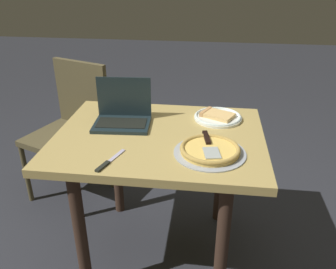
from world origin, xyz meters
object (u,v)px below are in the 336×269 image
Objects in this scene: table_knife at (108,162)px; dining_table at (160,154)px; chair_near at (73,123)px; pizza_plate at (218,117)px; pizza_tray at (210,150)px; laptop at (123,114)px.

dining_table is at bearing -120.57° from table_knife.
pizza_plate is at bearing 161.55° from chair_near.
dining_table is 3.18× the size of pizza_tray.
chair_near reaches higher than pizza_tray.
laptop is 0.93× the size of pizza_tray.
dining_table is 0.33m from pizza_tray.
table_knife is (0.47, 0.53, -0.01)m from pizza_plate.
table_knife is at bearing 59.43° from dining_table.
pizza_plate is 1.08m from chair_near.
laptop is 0.32× the size of chair_near.
pizza_plate is at bearing -95.05° from pizza_tray.
laptop is 0.42m from table_knife.
chair_near is at bearing -58.90° from table_knife.
table_knife is at bearing 18.01° from pizza_tray.
pizza_plate reaches higher than table_knife.
pizza_plate is at bearing -131.37° from table_knife.
dining_table is 0.29m from laptop.
dining_table is 0.91m from chair_near.
laptop is at bearing 13.65° from pizza_plate.
pizza_tray is at bearing 150.14° from laptop.
laptop reaches higher than pizza_plate.
pizza_tray is (-0.47, 0.27, -0.03)m from laptop.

